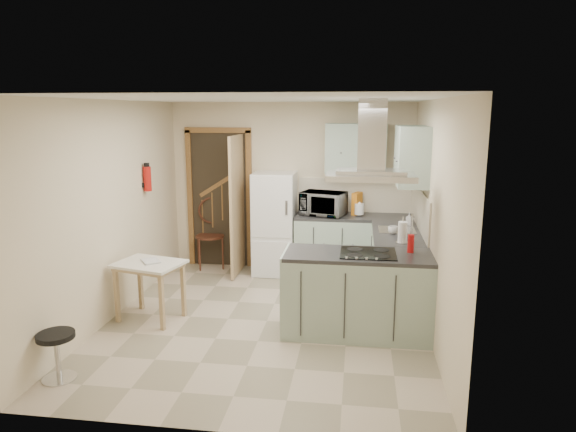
# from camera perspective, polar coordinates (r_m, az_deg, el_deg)

# --- Properties ---
(floor) EXTENTS (4.20, 4.20, 0.00)m
(floor) POSITION_cam_1_polar(r_m,az_deg,el_deg) (6.04, -2.37, -11.56)
(floor) COLOR #B5A48D
(floor) RESTS_ON ground
(ceiling) EXTENTS (4.20, 4.20, 0.00)m
(ceiling) POSITION_cam_1_polar(r_m,az_deg,el_deg) (5.55, -2.59, 12.87)
(ceiling) COLOR silver
(ceiling) RESTS_ON back_wall
(back_wall) EXTENTS (3.60, 0.00, 3.60)m
(back_wall) POSITION_cam_1_polar(r_m,az_deg,el_deg) (7.71, 0.33, 3.24)
(back_wall) COLOR beige
(back_wall) RESTS_ON floor
(left_wall) EXTENTS (0.00, 4.20, 4.20)m
(left_wall) POSITION_cam_1_polar(r_m,az_deg,el_deg) (6.24, -18.95, 0.58)
(left_wall) COLOR beige
(left_wall) RESTS_ON floor
(right_wall) EXTENTS (0.00, 4.20, 4.20)m
(right_wall) POSITION_cam_1_polar(r_m,az_deg,el_deg) (5.63, 15.85, -0.38)
(right_wall) COLOR beige
(right_wall) RESTS_ON floor
(doorway) EXTENTS (1.10, 0.12, 2.10)m
(doorway) POSITION_cam_1_polar(r_m,az_deg,el_deg) (7.93, -7.61, 1.91)
(doorway) COLOR brown
(doorway) RESTS_ON floor
(fridge) EXTENTS (0.60, 0.60, 1.50)m
(fridge) POSITION_cam_1_polar(r_m,az_deg,el_deg) (7.54, -1.49, -0.83)
(fridge) COLOR white
(fridge) RESTS_ON floor
(counter_back) EXTENTS (1.08, 0.60, 0.90)m
(counter_back) POSITION_cam_1_polar(r_m,az_deg,el_deg) (7.52, 5.01, -3.25)
(counter_back) COLOR #9EB2A0
(counter_back) RESTS_ON floor
(counter_right) EXTENTS (0.60, 1.95, 0.90)m
(counter_right) POSITION_cam_1_polar(r_m,az_deg,el_deg) (6.88, 11.74, -4.89)
(counter_right) COLOR #9EB2A0
(counter_right) RESTS_ON floor
(splashback) EXTENTS (1.68, 0.02, 0.50)m
(splashback) POSITION_cam_1_polar(r_m,az_deg,el_deg) (7.65, 7.47, 2.31)
(splashback) COLOR beige
(splashback) RESTS_ON counter_back
(wall_cabinet_back) EXTENTS (0.85, 0.35, 0.70)m
(wall_cabinet_back) POSITION_cam_1_polar(r_m,az_deg,el_deg) (7.40, 7.52, 7.46)
(wall_cabinet_back) COLOR #9EB2A0
(wall_cabinet_back) RESTS_ON back_wall
(wall_cabinet_right) EXTENTS (0.35, 0.90, 0.70)m
(wall_cabinet_right) POSITION_cam_1_polar(r_m,az_deg,el_deg) (6.36, 13.56, 6.55)
(wall_cabinet_right) COLOR #9EB2A0
(wall_cabinet_right) RESTS_ON right_wall
(peninsula) EXTENTS (1.55, 0.65, 0.90)m
(peninsula) POSITION_cam_1_polar(r_m,az_deg,el_deg) (5.62, 7.71, -8.54)
(peninsula) COLOR #9EB2A0
(peninsula) RESTS_ON floor
(hob) EXTENTS (0.58, 0.50, 0.01)m
(hob) POSITION_cam_1_polar(r_m,az_deg,el_deg) (5.49, 8.89, -4.10)
(hob) COLOR black
(hob) RESTS_ON peninsula
(extractor_hood) EXTENTS (0.90, 0.55, 0.10)m
(extractor_hood) POSITION_cam_1_polar(r_m,az_deg,el_deg) (5.32, 9.16, 4.36)
(extractor_hood) COLOR silver
(extractor_hood) RESTS_ON ceiling
(sink) EXTENTS (0.45, 0.40, 0.01)m
(sink) POSITION_cam_1_polar(r_m,az_deg,el_deg) (6.60, 12.00, -1.53)
(sink) COLOR silver
(sink) RESTS_ON counter_right
(fire_extinguisher) EXTENTS (0.10, 0.10, 0.32)m
(fire_extinguisher) POSITION_cam_1_polar(r_m,az_deg,el_deg) (6.98, -15.35, 4.00)
(fire_extinguisher) COLOR #B2140F
(fire_extinguisher) RESTS_ON left_wall
(drop_leaf_table) EXTENTS (0.84, 0.70, 0.68)m
(drop_leaf_table) POSITION_cam_1_polar(r_m,az_deg,el_deg) (6.18, -15.04, -8.04)
(drop_leaf_table) COLOR #DAC786
(drop_leaf_table) RESTS_ON floor
(bentwood_chair) EXTENTS (0.56, 0.56, 0.97)m
(bentwood_chair) POSITION_cam_1_polar(r_m,az_deg,el_deg) (7.96, -8.67, -2.24)
(bentwood_chair) COLOR #53311B
(bentwood_chair) RESTS_ON floor
(stool) EXTENTS (0.43, 0.43, 0.45)m
(stool) POSITION_cam_1_polar(r_m,az_deg,el_deg) (5.20, -24.24, -14.00)
(stool) COLOR black
(stool) RESTS_ON floor
(microwave) EXTENTS (0.70, 0.56, 0.34)m
(microwave) POSITION_cam_1_polar(r_m,az_deg,el_deg) (7.38, 3.95, 1.39)
(microwave) COLOR black
(microwave) RESTS_ON counter_back
(kettle) EXTENTS (0.16, 0.16, 0.20)m
(kettle) POSITION_cam_1_polar(r_m,az_deg,el_deg) (7.40, 7.93, 0.78)
(kettle) COLOR white
(kettle) RESTS_ON counter_back
(cereal_box) EXTENTS (0.16, 0.23, 0.32)m
(cereal_box) POSITION_cam_1_polar(r_m,az_deg,el_deg) (7.48, 7.67, 1.39)
(cereal_box) COLOR orange
(cereal_box) RESTS_ON counter_back
(soap_bottle) EXTENTS (0.09, 0.09, 0.16)m
(soap_bottle) POSITION_cam_1_polar(r_m,az_deg,el_deg) (6.93, 13.31, -0.31)
(soap_bottle) COLOR silver
(soap_bottle) RESTS_ON counter_right
(paper_towel) EXTENTS (0.12, 0.12, 0.26)m
(paper_towel) POSITION_cam_1_polar(r_m,az_deg,el_deg) (5.96, 12.60, -1.74)
(paper_towel) COLOR white
(paper_towel) RESTS_ON counter_right
(cup) EXTENTS (0.12, 0.12, 0.09)m
(cup) POSITION_cam_1_polar(r_m,az_deg,el_deg) (6.40, 11.58, -1.53)
(cup) COLOR silver
(cup) RESTS_ON counter_right
(red_bottle) EXTENTS (0.09, 0.09, 0.19)m
(red_bottle) POSITION_cam_1_polar(r_m,az_deg,el_deg) (5.60, 13.49, -3.00)
(red_bottle) COLOR red
(red_bottle) RESTS_ON peninsula
(book) EXTENTS (0.29, 0.30, 0.11)m
(book) POSITION_cam_1_polar(r_m,az_deg,el_deg) (6.06, -15.84, -4.55)
(book) COLOR maroon
(book) RESTS_ON drop_leaf_table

